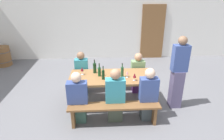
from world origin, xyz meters
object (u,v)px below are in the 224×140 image
object	(u,v)px
wine_bottle_1	(99,71)
seated_guest_far_0	(82,74)
bench_near	(114,109)
wine_barrel	(2,56)
wooden_door	(153,32)
bench_far	(110,78)
standing_host	(178,74)
wine_bottle_2	(103,74)
wine_glass_1	(135,76)
tasting_table	(112,79)
seated_guest_near_0	(78,99)
seated_guest_far_1	(137,74)
wine_bottle_3	(122,72)
wine_glass_2	(127,73)
wine_bottle_0	(95,68)
wine_glass_3	(82,69)
seated_guest_near_1	(115,97)
wine_glass_0	(75,78)
seated_guest_near_2	(148,95)

from	to	relation	value
wine_bottle_1	seated_guest_far_0	xyz separation A→B (m)	(-0.47, 0.58, -0.31)
bench_near	wine_barrel	distance (m)	5.27
wooden_door	bench_far	xyz separation A→B (m)	(-1.80, -2.67, -0.70)
standing_host	wine_bottle_2	bearing A→B (deg)	-0.15
wine_bottle_2	wine_glass_1	bearing A→B (deg)	-8.82
tasting_table	wine_bottle_2	world-z (taller)	wine_bottle_2
tasting_table	seated_guest_near_0	world-z (taller)	seated_guest_near_0
seated_guest_near_0	wine_bottle_1	bearing A→B (deg)	-35.78
seated_guest_far_1	wooden_door	bearing A→B (deg)	158.91
wine_bottle_3	wine_glass_2	size ratio (longest dim) A/B	2.12
bench_far	wine_bottle_0	size ratio (longest dim) A/B	5.61
wine_glass_1	wine_glass_3	xyz separation A→B (m)	(-1.16, 0.39, 0.01)
tasting_table	wine_barrel	distance (m)	4.80
seated_guest_near_1	wine_glass_3	bearing A→B (deg)	44.73
wine_bottle_2	wine_barrel	size ratio (longest dim) A/B	0.44
wine_barrel	seated_guest_far_0	bearing A→B (deg)	-36.06
seated_guest_far_1	wine_barrel	world-z (taller)	seated_guest_far_1
tasting_table	wine_glass_0	world-z (taller)	wine_glass_0
standing_host	wine_glass_0	bearing A→B (deg)	3.36
wine_glass_3	seated_guest_far_1	world-z (taller)	seated_guest_far_1
bench_near	wine_glass_2	distance (m)	0.90
standing_host	wine_glass_1	bearing A→B (deg)	5.73
wine_glass_0	seated_guest_far_0	distance (m)	0.95
seated_guest_far_0	wine_bottle_3	bearing A→B (deg)	55.89
wine_glass_2	seated_guest_near_0	bearing A→B (deg)	-154.55
bench_near	wine_glass_1	xyz separation A→B (m)	(0.48, 0.49, 0.52)
wine_bottle_1	wine_bottle_3	xyz separation A→B (m)	(0.51, -0.09, 0.02)
bench_near	wine_glass_3	distance (m)	1.23
wine_glass_0	wine_glass_2	size ratio (longest dim) A/B	1.09
wine_glass_3	seated_guest_near_2	world-z (taller)	seated_guest_near_2
seated_guest_near_1	wine_barrel	distance (m)	5.20
wine_bottle_0	wooden_door	bearing A→B (deg)	55.56
bench_near	wine_glass_2	xyz separation A→B (m)	(0.34, 0.66, 0.51)
tasting_table	wine_glass_1	xyz separation A→B (m)	(0.48, -0.26, 0.19)
bench_near	wine_bottle_0	bearing A→B (deg)	112.44
wine_bottle_3	wine_barrel	bearing A→B (deg)	144.40
bench_near	wine_bottle_3	bearing A→B (deg)	71.70
wine_bottle_1	wine_barrel	distance (m)	4.58
wine_bottle_1	seated_guest_far_0	bearing A→B (deg)	128.95
wine_glass_2	wine_bottle_1	bearing A→B (deg)	169.83
wine_glass_2	seated_guest_near_1	distance (m)	0.67
wine_bottle_2	seated_guest_far_0	distance (m)	0.99
seated_guest_near_1	standing_host	size ratio (longest dim) A/B	0.69
seated_guest_far_0	standing_host	xyz separation A→B (m)	(2.23, -0.76, 0.28)
standing_host	wine_glass_3	bearing A→B (deg)	-7.56
wine_glass_0	wine_barrel	xyz separation A→B (m)	(-3.05, 3.15, -0.51)
wine_bottle_1	seated_guest_far_1	distance (m)	1.20
wine_glass_3	seated_guest_near_1	xyz separation A→B (m)	(0.72, -0.72, -0.33)
bench_far	seated_guest_far_0	bearing A→B (deg)	-168.74
bench_far	wine_glass_0	xyz separation A→B (m)	(-0.80, -1.04, 0.51)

